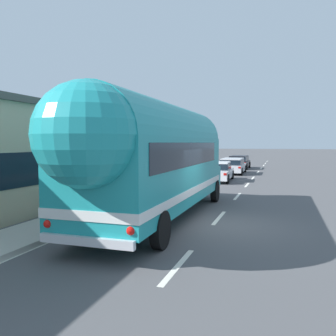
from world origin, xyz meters
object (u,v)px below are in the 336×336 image
object	(u,v)px
car_lead	(218,171)
car_second	(233,165)
car_third	(239,161)
painted_bus	(156,155)

from	to	relation	value
car_lead	car_second	xyz separation A→B (m)	(0.19, 6.30, 0.05)
car_lead	car_third	bearing A→B (deg)	89.94
car_second	painted_bus	bearing A→B (deg)	-89.84
car_third	painted_bus	bearing A→B (deg)	-89.49
painted_bus	car_third	distance (m)	26.43
car_third	car_second	bearing A→B (deg)	-88.41
car_second	car_third	xyz separation A→B (m)	(-0.18, 6.42, 0.01)
painted_bus	car_second	distance (m)	20.02
car_second	car_third	distance (m)	6.42
car_lead	painted_bus	bearing A→B (deg)	-88.97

